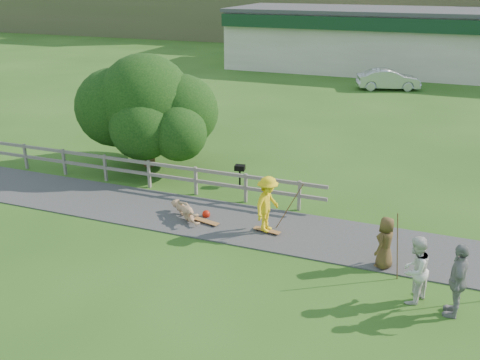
{
  "coord_description": "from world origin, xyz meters",
  "views": [
    {
      "loc": [
        6.26,
        -13.51,
        7.77
      ],
      "look_at": [
        0.28,
        2.0,
        1.37
      ],
      "focal_mm": 40.0,
      "sensor_mm": 36.0,
      "label": 1
    }
  ],
  "objects": [
    {
      "name": "pole_rider",
      "position": [
        2.12,
        1.59,
        0.95
      ],
      "size": [
        0.03,
        0.03,
        1.91
      ],
      "primitive_type": "cylinder",
      "color": "brown",
      "rests_on": "ground"
    },
    {
      "name": "tree",
      "position": [
        -5.31,
        5.53,
        1.87
      ],
      "size": [
        6.33,
        6.33,
        3.74
      ],
      "primitive_type": null,
      "color": "black",
      "rests_on": "ground"
    },
    {
      "name": "longboard_rider",
      "position": [
        1.52,
        1.19,
        0.05
      ],
      "size": [
        0.93,
        0.35,
        0.1
      ],
      "primitive_type": null,
      "rotation": [
        0.0,
        0.0,
        -0.14
      ],
      "color": "olive",
      "rests_on": "ground"
    },
    {
      "name": "pole_spec_left",
      "position": [
        5.63,
        -0.16,
        0.97
      ],
      "size": [
        0.03,
        0.03,
        1.95
      ],
      "primitive_type": "cylinder",
      "color": "brown",
      "rests_on": "ground"
    },
    {
      "name": "longboard_fallen",
      "position": [
        -0.58,
        1.09,
        0.05
      ],
      "size": [
        0.98,
        0.44,
        0.11
      ],
      "primitive_type": null,
      "rotation": [
        0.0,
        0.0,
        -0.23
      ],
      "color": "olive",
      "rests_on": "ground"
    },
    {
      "name": "bbq",
      "position": [
        -0.79,
        4.75,
        0.42
      ],
      "size": [
        0.43,
        0.35,
        0.85
      ],
      "primitive_type": null,
      "rotation": [
        0.0,
        0.0,
        0.14
      ],
      "color": "black",
      "rests_on": "ground"
    },
    {
      "name": "skater_fallen",
      "position": [
        -1.38,
        1.19,
        0.31
      ],
      "size": [
        1.39,
        1.57,
        0.62
      ],
      "primitive_type": "imported",
      "rotation": [
        0.0,
        0.0,
        0.89
      ],
      "color": "tan",
      "rests_on": "ground"
    },
    {
      "name": "spectator_a",
      "position": [
        6.15,
        -1.12,
        0.9
      ],
      "size": [
        0.97,
        1.07,
        1.8
      ],
      "primitive_type": "imported",
      "rotation": [
        0.0,
        0.0,
        4.3
      ],
      "color": "silver",
      "rests_on": "ground"
    },
    {
      "name": "spectator_b",
      "position": [
        7.14,
        -1.34,
        0.96
      ],
      "size": [
        0.52,
        1.14,
        1.91
      ],
      "primitive_type": "imported",
      "rotation": [
        0.0,
        0.0,
        4.66
      ],
      "color": "gray",
      "rests_on": "ground"
    },
    {
      "name": "spectator_c",
      "position": [
        5.27,
        0.35,
        0.77
      ],
      "size": [
        0.73,
        0.88,
        1.54
      ],
      "primitive_type": "imported",
      "rotation": [
        0.0,
        0.0,
        4.35
      ],
      "color": "brown",
      "rests_on": "ground"
    },
    {
      "name": "fence",
      "position": [
        -4.62,
        3.3,
        0.72
      ],
      "size": [
        15.05,
        0.1,
        1.1
      ],
      "color": "slate",
      "rests_on": "ground"
    },
    {
      "name": "helmet",
      "position": [
        -0.78,
        1.54,
        0.14
      ],
      "size": [
        0.27,
        0.27,
        0.27
      ],
      "primitive_type": "sphere",
      "color": "#B51A09",
      "rests_on": "ground"
    },
    {
      "name": "ground",
      "position": [
        0.0,
        0.0,
        0.0
      ],
      "size": [
        260.0,
        260.0,
        0.0
      ],
      "primitive_type": "plane",
      "color": "#274F16",
      "rests_on": "ground"
    },
    {
      "name": "skater_rider",
      "position": [
        1.52,
        1.19,
        0.92
      ],
      "size": [
        0.9,
        1.29,
        1.83
      ],
      "primitive_type": "imported",
      "rotation": [
        0.0,
        0.0,
        1.38
      ],
      "color": "yellow",
      "rests_on": "ground"
    },
    {
      "name": "path",
      "position": [
        0.0,
        1.5,
        0.02
      ],
      "size": [
        34.0,
        3.0,
        0.04
      ],
      "primitive_type": "cube",
      "color": "#333335",
      "rests_on": "ground"
    },
    {
      "name": "strip_mall",
      "position": [
        4.0,
        34.94,
        2.58
      ],
      "size": [
        32.5,
        10.75,
        5.1
      ],
      "color": "beige",
      "rests_on": "ground"
    },
    {
      "name": "car_silver",
      "position": [
        2.4,
        26.13,
        0.73
      ],
      "size": [
        4.68,
        2.84,
        1.46
      ],
      "primitive_type": "imported",
      "rotation": [
        0.0,
        0.0,
        1.89
      ],
      "color": "#B8BAC1",
      "rests_on": "ground"
    }
  ]
}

